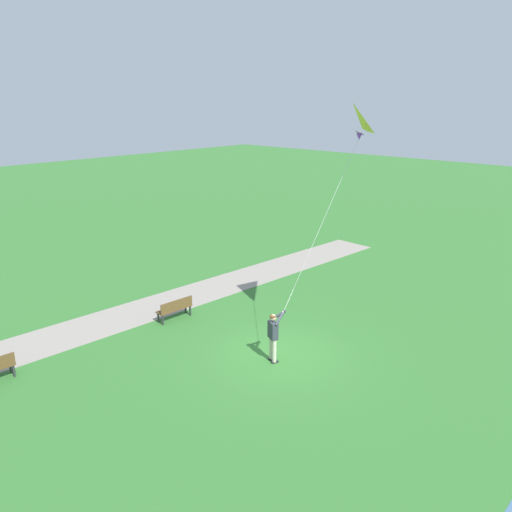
{
  "coord_description": "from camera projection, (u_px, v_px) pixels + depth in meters",
  "views": [
    {
      "loc": [
        -10.25,
        12.18,
        8.57
      ],
      "look_at": [
        -0.08,
        1.25,
        3.92
      ],
      "focal_mm": 35.58,
      "sensor_mm": 36.0,
      "label": 1
    }
  ],
  "objects": [
    {
      "name": "walkway_path",
      "position": [
        122.0,
        317.0,
        20.71
      ],
      "size": [
        4.28,
        32.09,
        0.02
      ],
      "primitive_type": "cube",
      "rotation": [
        0.0,
        0.0,
        -0.06
      ],
      "color": "gray",
      "rests_on": "ground"
    },
    {
      "name": "ground_plane",
      "position": [
        279.0,
        354.0,
        17.73
      ],
      "size": [
        120.0,
        120.0,
        0.0
      ],
      "primitive_type": "plane",
      "color": "#33702D"
    },
    {
      "name": "person_kite_flyer",
      "position": [
        274.0,
        333.0,
        16.98
      ],
      "size": [
        0.49,
        0.63,
        1.83
      ],
      "color": "#232328",
      "rests_on": "ground"
    },
    {
      "name": "flying_kite",
      "position": [
        352.0,
        122.0,
        16.14
      ],
      "size": [
        1.64,
        3.18,
        6.65
      ],
      "color": "yellow"
    },
    {
      "name": "park_bench_near_walkway",
      "position": [
        175.0,
        308.0,
        20.39
      ],
      "size": [
        0.53,
        1.52,
        0.88
      ],
      "color": "brown",
      "rests_on": "ground"
    }
  ]
}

